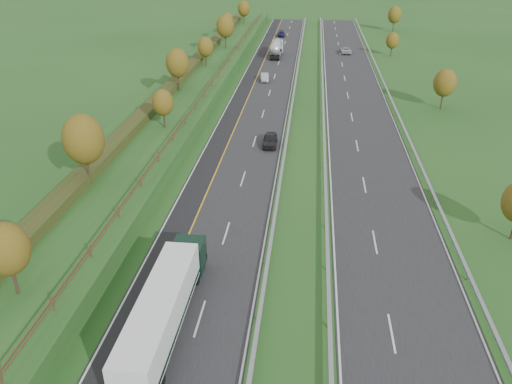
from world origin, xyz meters
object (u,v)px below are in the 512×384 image
box_lorry (165,306)px  car_oncoming (345,50)px  car_silver_mid (265,77)px  road_tanker (276,48)px  car_small_far (281,34)px  car_dark_near (270,140)px

box_lorry → car_oncoming: (17.23, 97.48, -1.57)m
car_silver_mid → car_oncoming: bearing=52.1°
road_tanker → car_silver_mid: 23.07m
road_tanker → car_small_far: size_ratio=2.36×
box_lorry → car_dark_near: bearing=83.3°
car_oncoming → car_silver_mid: bearing=52.8°
car_silver_mid → car_oncoming: 32.31m
car_dark_near → car_silver_mid: (-3.94, 33.65, -0.08)m
car_small_far → car_silver_mid: bearing=-93.6°
car_dark_near → car_oncoming: bearing=77.1°
car_small_far → box_lorry: bearing=-93.7°
car_small_far → car_oncoming: bearing=-54.9°
box_lorry → car_oncoming: 99.01m
box_lorry → car_silver_mid: size_ratio=3.74×
car_silver_mid → car_small_far: bearing=83.6°
car_oncoming → box_lorry: bearing=74.3°
box_lorry → car_small_far: size_ratio=3.43×
car_silver_mid → car_dark_near: bearing=-89.7°
box_lorry → car_dark_near: (4.28, 36.30, -1.50)m
box_lorry → car_silver_mid: 69.97m
road_tanker → car_silver_mid: road_tanker is taller
car_silver_mid → car_oncoming: size_ratio=0.84×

